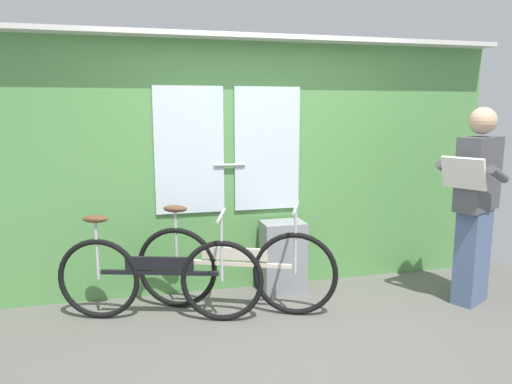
{
  "coord_description": "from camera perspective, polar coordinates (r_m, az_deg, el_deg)",
  "views": [
    {
      "loc": [
        -1.01,
        -3.03,
        1.64
      ],
      "look_at": [
        -0.06,
        0.75,
        0.97
      ],
      "focal_mm": 33.77,
      "sensor_mm": 36.0,
      "label": 1
    }
  ],
  "objects": [
    {
      "name": "train_door_wall",
      "position": [
        4.36,
        -0.81,
        3.73
      ],
      "size": [
        4.68,
        0.28,
        2.26
      ],
      "color": "#56934C",
      "rests_on": "ground_plane"
    },
    {
      "name": "bicycle_leaning_behind",
      "position": [
        3.89,
        -11.45,
        -9.82
      ],
      "size": [
        1.57,
        0.61,
        0.86
      ],
      "rotation": [
        0.0,
        0.0,
        -0.29
      ],
      "color": "black",
      "rests_on": "ground_plane"
    },
    {
      "name": "passenger_reading_newspaper",
      "position": [
        4.41,
        24.59,
        -1.12
      ],
      "size": [
        0.62,
        0.57,
        1.66
      ],
      "rotation": [
        0.0,
        0.0,
        3.63
      ],
      "color": "slate",
      "rests_on": "ground_plane"
    },
    {
      "name": "trash_bin_by_wall",
      "position": [
        4.4,
        3.19,
        -7.66
      ],
      "size": [
        0.38,
        0.28,
        0.65
      ],
      "primitive_type": "cube",
      "color": "gray",
      "rests_on": "ground_plane"
    },
    {
      "name": "ground_plane",
      "position": [
        3.6,
        3.96,
        -17.73
      ],
      "size": [
        5.68,
        3.99,
        0.04
      ],
      "primitive_type": "cube",
      "color": "#56544F"
    },
    {
      "name": "bicycle_near_door",
      "position": [
        3.97,
        -2.65,
        -8.96
      ],
      "size": [
        1.55,
        0.75,
        0.9
      ],
      "rotation": [
        0.0,
        0.0,
        -0.4
      ],
      "color": "black",
      "rests_on": "ground_plane"
    }
  ]
}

